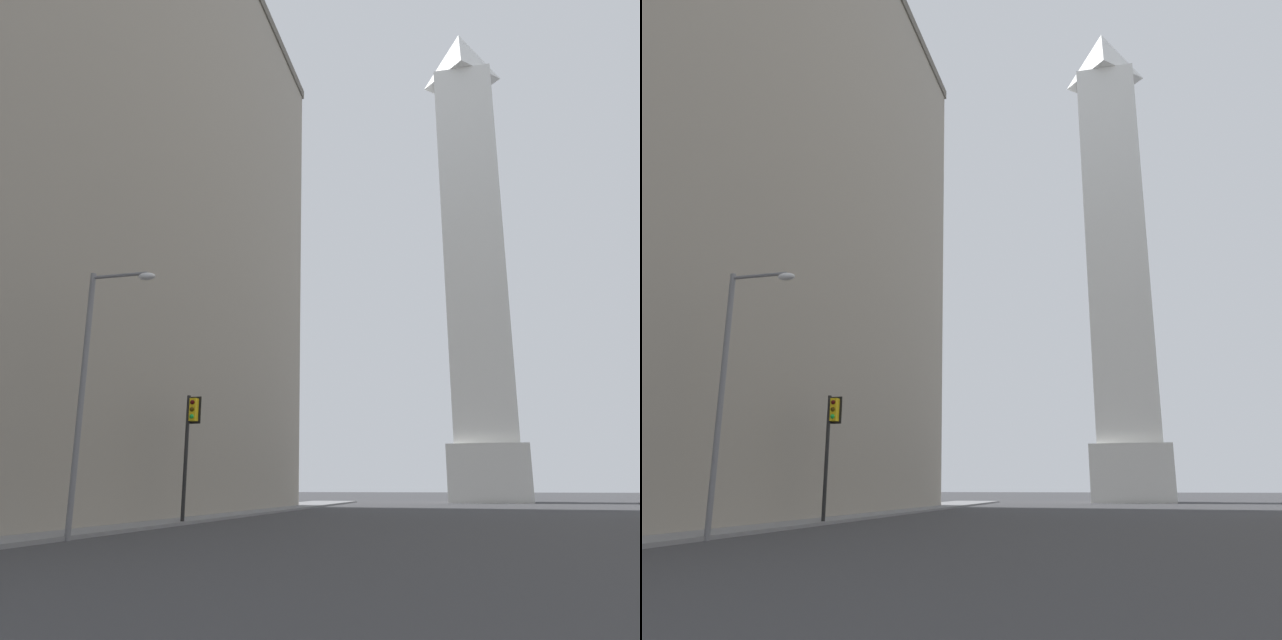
# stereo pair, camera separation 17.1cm
# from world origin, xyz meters

# --- Properties ---
(sidewalk_left) EXTENTS (5.00, 86.89, 0.15)m
(sidewalk_left) POSITION_xyz_m (-17.15, 26.07, 0.07)
(sidewalk_left) COLOR slate
(sidewalk_left) RESTS_ON ground_plane
(obelisk) EXTENTS (8.86, 8.86, 61.84)m
(obelisk) POSITION_xyz_m (0.00, 72.41, 29.42)
(obelisk) COLOR silver
(obelisk) RESTS_ON ground_plane
(traffic_light_mid_left) EXTENTS (0.78, 0.51, 6.04)m
(traffic_light_mid_left) POSITION_xyz_m (-14.82, 25.43, 3.98)
(traffic_light_mid_left) COLOR black
(traffic_light_mid_left) RESTS_ON ground_plane
(street_lamp) EXTENTS (2.58, 0.36, 9.22)m
(street_lamp) POSITION_xyz_m (-14.29, 16.26, 5.54)
(street_lamp) COLOR slate
(street_lamp) RESTS_ON ground_plane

